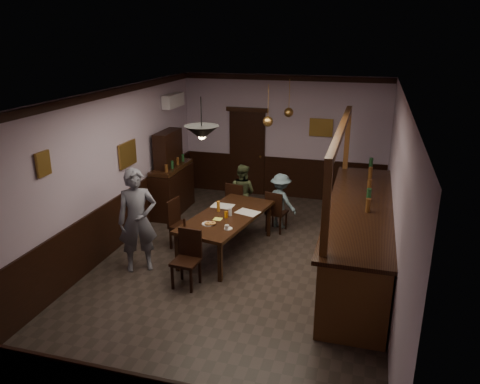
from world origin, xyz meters
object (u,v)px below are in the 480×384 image
(chair_near, at_px, (188,255))
(person_seated_right, at_px, (281,201))
(person_seated_left, at_px, (242,193))
(sideboard, at_px, (171,181))
(chair_far_left, at_px, (236,202))
(soda_can, at_px, (226,215))
(pendant_iron, at_px, (202,133))
(chair_side, at_px, (179,221))
(bar_counter, at_px, (359,236))
(dining_table, at_px, (227,218))
(pendant_brass_far, at_px, (289,112))
(coffee_cup, at_px, (227,227))
(person_standing, at_px, (137,220))
(pendant_brass_mid, at_px, (268,122))
(chair_far_right, at_px, (275,210))

(chair_near, height_order, person_seated_right, person_seated_right)
(person_seated_left, relative_size, sideboard, 0.67)
(chair_far_left, distance_m, person_seated_left, 0.30)
(soda_can, height_order, pendant_iron, pendant_iron)
(chair_side, height_order, bar_counter, bar_counter)
(sideboard, bearing_deg, pendant_iron, -55.42)
(dining_table, xyz_separation_m, pendant_brass_far, (0.69, 2.33, 1.61))
(coffee_cup, height_order, bar_counter, bar_counter)
(sideboard, bearing_deg, chair_near, -61.94)
(dining_table, height_order, sideboard, sideboard)
(coffee_cup, height_order, soda_can, soda_can)
(person_seated_left, xyz_separation_m, sideboard, (-1.67, 0.04, 0.12))
(chair_near, height_order, pendant_iron, pendant_iron)
(chair_side, xyz_separation_m, pendant_iron, (0.80, -0.76, 1.91))
(person_standing, xyz_separation_m, person_seated_right, (2.00, 2.47, -0.32))
(chair_near, distance_m, person_standing, 1.12)
(chair_far_left, height_order, bar_counter, bar_counter)
(soda_can, xyz_separation_m, pendant_brass_far, (0.65, 2.46, 1.49))
(chair_far_left, bearing_deg, chair_side, 70.28)
(soda_can, xyz_separation_m, sideboard, (-1.86, 1.77, -0.06))
(pendant_iron, bearing_deg, person_seated_left, 90.02)
(bar_counter, bearing_deg, pendant_iron, -163.45)
(chair_side, height_order, pendant_brass_mid, pendant_brass_mid)
(dining_table, bearing_deg, soda_can, -75.97)
(chair_far_left, bearing_deg, person_seated_right, -164.49)
(coffee_cup, xyz_separation_m, soda_can, (-0.17, 0.52, 0.01))
(person_seated_right, distance_m, pendant_brass_far, 1.93)
(chair_side, height_order, person_seated_right, person_seated_right)
(chair_far_left, height_order, person_seated_right, person_seated_right)
(chair_far_left, distance_m, chair_side, 1.55)
(dining_table, distance_m, pendant_iron, 1.93)
(dining_table, height_order, person_standing, person_standing)
(sideboard, bearing_deg, chair_far_right, -10.71)
(chair_far_right, bearing_deg, soda_can, 76.24)
(chair_far_left, xyz_separation_m, soda_can, (0.23, -1.46, 0.30))
(chair_side, relative_size, pendant_brass_mid, 1.18)
(person_standing, relative_size, bar_counter, 0.40)
(chair_side, xyz_separation_m, pendant_brass_far, (1.64, 2.36, 1.77))
(sideboard, bearing_deg, person_standing, -78.19)
(coffee_cup, relative_size, bar_counter, 0.02)
(chair_far_left, xyz_separation_m, person_standing, (-1.07, -2.36, 0.40))
(person_seated_left, bearing_deg, pendant_brass_mid, 160.50)
(dining_table, xyz_separation_m, chair_far_left, (-0.20, 1.33, -0.17))
(chair_side, relative_size, bar_counter, 0.21)
(pendant_iron, bearing_deg, sideboard, 124.58)
(soda_can, distance_m, pendant_brass_mid, 2.03)
(chair_far_right, relative_size, chair_side, 0.92)
(chair_side, relative_size, person_seated_right, 0.81)
(chair_far_left, height_order, chair_side, chair_side)
(person_seated_right, relative_size, bar_counter, 0.26)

